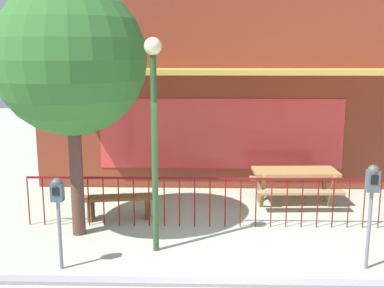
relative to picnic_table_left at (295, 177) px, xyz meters
name	(u,v)px	position (x,y,z in m)	size (l,w,h in m)	color
ground	(229,265)	(-1.57, -2.98, -0.61)	(40.00, 40.00, 0.00)	#A4B198
pub_storefront	(221,76)	(-1.57, 1.41, 2.12)	(8.99, 1.48, 5.49)	#46220E
patio_fence_front	(225,193)	(-1.57, -1.36, 0.05)	(7.58, 0.04, 0.97)	maroon
picnic_table_left	(295,177)	(0.00, 0.00, 0.00)	(1.85, 1.43, 0.79)	#A07945
patio_bench	(119,202)	(-3.66, -1.01, -0.26)	(1.43, 0.53, 0.48)	brown
parking_meter_near	(58,199)	(-4.17, -3.18, 0.51)	(0.18, 0.17, 1.45)	slate
parking_meter_far	(372,189)	(0.54, -3.05, 0.66)	(0.18, 0.17, 1.65)	slate
street_tree	(71,60)	(-4.27, -1.79, 2.54)	(2.63, 2.63, 4.48)	#52342D
street_lamp	(154,113)	(-2.78, -2.47, 1.72)	(0.28, 0.28, 3.52)	#274D26
curb_edge	(232,284)	(-1.57, -3.61, -0.61)	(12.59, 0.20, 0.11)	gray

